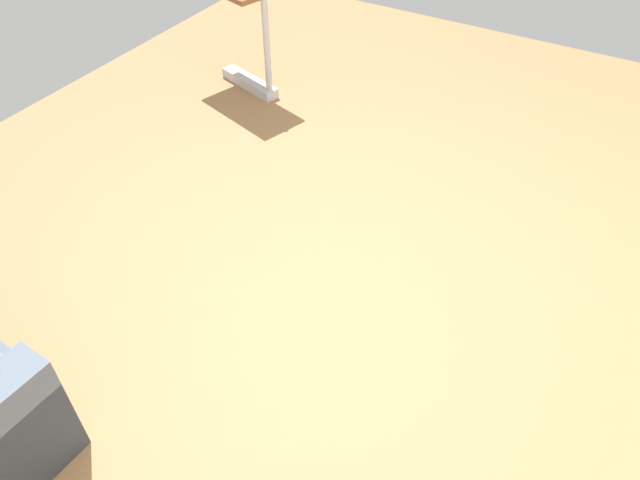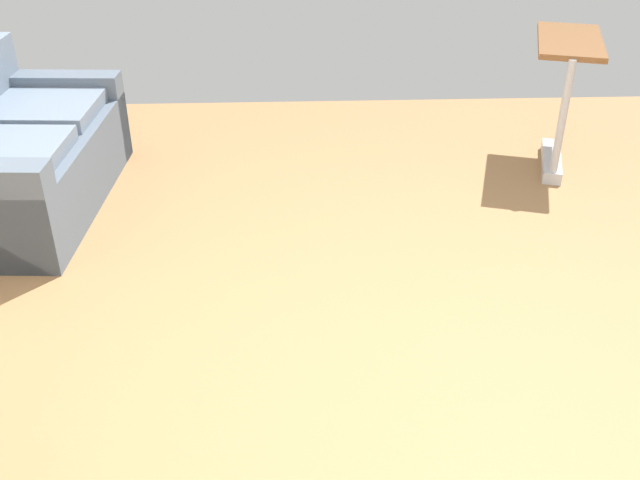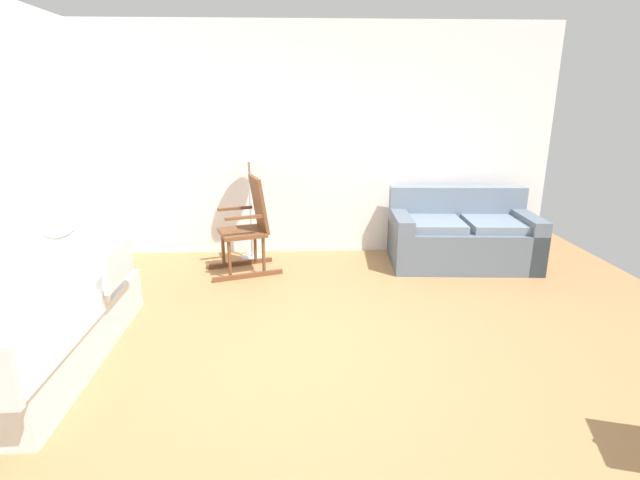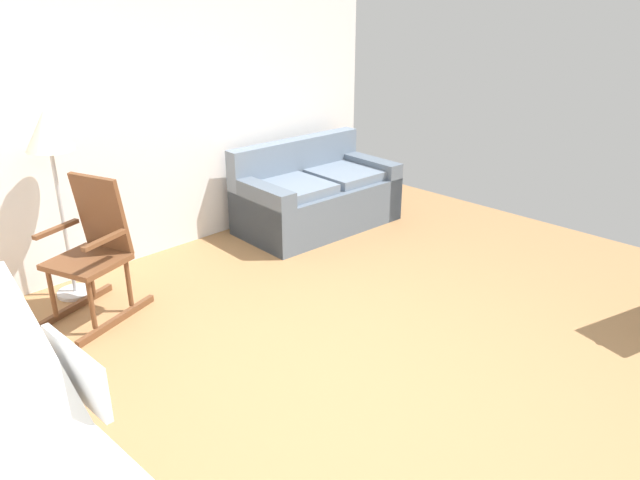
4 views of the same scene
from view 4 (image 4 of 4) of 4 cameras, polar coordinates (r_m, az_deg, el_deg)
name	(u,v)px [view 4 (image 4 of 4)]	position (r m, az deg, el deg)	size (l,w,h in m)	color
ground_plane	(362,378)	(3.92, 3.94, -12.84)	(6.84, 6.84, 0.00)	#9E7247
back_wall	(123,107)	(5.42, -18.06, 11.81)	(5.67, 0.10, 2.70)	white
couch	(316,197)	(6.15, -0.40, 4.07)	(1.65, 0.94, 0.85)	slate
rocking_chair	(93,251)	(4.69, -20.58, -0.98)	(0.87, 0.69, 1.05)	brown
floor_lamp	(50,144)	(4.85, -24.14, 8.30)	(0.34, 0.34, 1.48)	#B2B5BA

